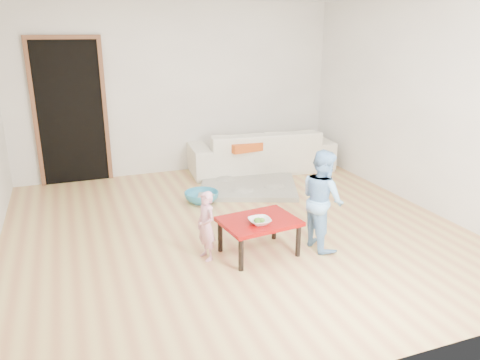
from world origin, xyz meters
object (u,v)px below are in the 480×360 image
sofa (261,150)px  red_table (259,237)px  child_blue (322,199)px  bowl (260,221)px  child_pink (206,226)px  basin (202,197)px

sofa → red_table: sofa is taller
red_table → child_blue: 0.76m
bowl → child_pink: 0.53m
bowl → red_table: bearing=70.7°
red_table → child_pink: bearing=170.7°
child_pink → basin: bearing=152.6°
child_blue → child_pink: bearing=80.7°
sofa → basin: 1.72m
child_blue → basin: child_blue is taller
sofa → red_table: 2.97m
red_table → child_blue: bearing=-5.6°
child_blue → basin: (-0.81, 1.70, -0.45)m
child_pink → bowl: bearing=56.5°
sofa → bowl: 3.07m
basin → red_table: bearing=-85.4°
sofa → bowl: bearing=71.8°
child_pink → child_blue: child_blue is taller
bowl → basin: size_ratio=0.48×
basin → child_blue: bearing=-64.6°
sofa → child_blue: size_ratio=2.17×
red_table → basin: 1.64m
sofa → child_pink: (-1.70, -2.64, 0.02)m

